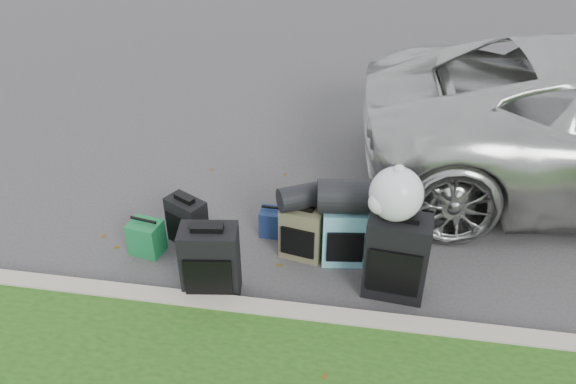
# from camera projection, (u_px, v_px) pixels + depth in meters

# --- Properties ---
(ground) EXTENTS (120.00, 120.00, 0.00)m
(ground) POSITION_uv_depth(u_px,v_px,m) (295.00, 249.00, 5.70)
(ground) COLOR #383535
(ground) RESTS_ON ground
(curb) EXTENTS (120.00, 0.18, 0.15)m
(curb) POSITION_uv_depth(u_px,v_px,m) (278.00, 314.00, 4.83)
(curb) COLOR #9E937F
(curb) RESTS_ON ground
(suitcase_small_black) EXTENTS (0.46, 0.39, 0.50)m
(suitcase_small_black) POSITION_uv_depth(u_px,v_px,m) (187.00, 221.00, 5.67)
(suitcase_small_black) COLOR black
(suitcase_small_black) RESTS_ON ground
(suitcase_large_black_left) EXTENTS (0.54, 0.37, 0.73)m
(suitcase_large_black_left) POSITION_uv_depth(u_px,v_px,m) (210.00, 263.00, 4.96)
(suitcase_large_black_left) COLOR black
(suitcase_large_black_left) RESTS_ON ground
(suitcase_olive) EXTENTS (0.45, 0.32, 0.56)m
(suitcase_olive) POSITION_uv_depth(u_px,v_px,m) (302.00, 232.00, 5.48)
(suitcase_olive) COLOR #47442D
(suitcase_olive) RESTS_ON ground
(suitcase_teal) EXTENTS (0.45, 0.30, 0.60)m
(suitcase_teal) POSITION_uv_depth(u_px,v_px,m) (344.00, 236.00, 5.39)
(suitcase_teal) COLOR teal
(suitcase_teal) RESTS_ON ground
(suitcase_large_black_right) EXTENTS (0.57, 0.38, 0.81)m
(suitcase_large_black_right) POSITION_uv_depth(u_px,v_px,m) (396.00, 257.00, 4.96)
(suitcase_large_black_right) COLOR black
(suitcase_large_black_right) RESTS_ON ground
(tote_green) EXTENTS (0.35, 0.30, 0.35)m
(tote_green) POSITION_uv_depth(u_px,v_px,m) (146.00, 238.00, 5.57)
(tote_green) COLOR #176935
(tote_green) RESTS_ON ground
(tote_navy) EXTENTS (0.28, 0.22, 0.29)m
(tote_navy) POSITION_uv_depth(u_px,v_px,m) (274.00, 222.00, 5.84)
(tote_navy) COLOR navy
(tote_navy) RESTS_ON ground
(duffel_left) EXTENTS (0.50, 0.42, 0.24)m
(duffel_left) POSITION_uv_depth(u_px,v_px,m) (302.00, 197.00, 5.28)
(duffel_left) COLOR black
(duffel_left) RESTS_ON suitcase_olive
(duffel_right) EXTENTS (0.61, 0.39, 0.32)m
(duffel_right) POSITION_uv_depth(u_px,v_px,m) (349.00, 197.00, 5.13)
(duffel_right) COLOR black
(duffel_right) RESTS_ON suitcase_teal
(trash_bag) EXTENTS (0.45, 0.45, 0.45)m
(trash_bag) POSITION_uv_depth(u_px,v_px,m) (396.00, 194.00, 4.65)
(trash_bag) COLOR silver
(trash_bag) RESTS_ON suitcase_large_black_right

